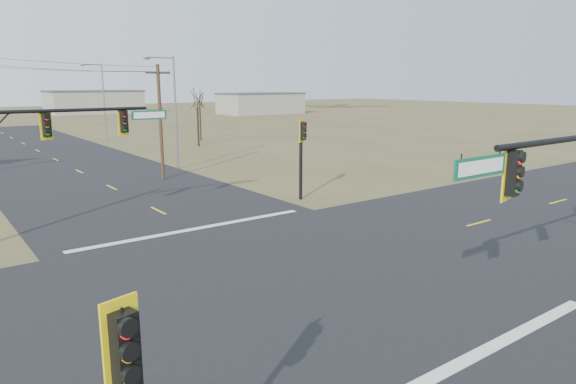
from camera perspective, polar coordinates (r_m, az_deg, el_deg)
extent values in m
plane|color=brown|center=(19.08, -0.10, -9.23)|extent=(320.00, 320.00, 0.00)
cube|color=black|center=(19.08, -0.10, -9.20)|extent=(160.00, 14.00, 0.02)
cube|color=black|center=(19.08, -0.10, -9.19)|extent=(14.00, 160.00, 0.02)
cube|color=silver|center=(14.32, 18.88, -17.41)|extent=(12.00, 0.40, 0.01)
cube|color=silver|center=(25.20, -10.28, -4.04)|extent=(12.00, 0.40, 0.01)
cube|color=#0B5136|center=(11.72, 20.60, 2.65)|extent=(1.80, 0.05, 0.45)
cylinder|color=black|center=(25.67, -23.57, 8.31)|extent=(7.65, 0.16, 0.16)
cube|color=#0B5136|center=(26.87, -15.17, 8.26)|extent=(1.80, 0.05, 0.45)
cylinder|color=black|center=(30.75, 1.43, 3.45)|extent=(0.20, 0.20, 4.68)
cylinder|color=#45311D|center=(38.13, -13.98, 7.44)|extent=(0.24, 0.24, 8.22)
cube|color=#45311D|center=(38.04, -14.25, 12.71)|extent=(1.99, 0.56, 0.12)
cylinder|color=gray|center=(42.71, -12.37, 8.53)|extent=(0.18, 0.18, 9.05)
cylinder|color=gray|center=(42.25, -14.03, 14.29)|extent=(2.17, 0.11, 0.11)
cube|color=gray|center=(41.84, -15.43, 14.11)|extent=(0.55, 0.39, 0.16)
cylinder|color=gray|center=(68.36, -19.76, 9.41)|extent=(0.19, 0.19, 9.30)
cylinder|color=gray|center=(68.04, -20.95, 13.08)|extent=(2.23, 0.11, 0.11)
cube|color=gray|center=(67.74, -21.88, 12.93)|extent=(0.52, 0.26, 0.17)
cylinder|color=black|center=(58.32, -9.96, 7.11)|extent=(0.22, 0.22, 4.23)
cylinder|color=black|center=(63.90, -9.71, 7.46)|extent=(0.18, 0.18, 4.08)
cube|color=gray|center=(129.39, -20.74, 9.28)|extent=(20.00, 12.00, 5.00)
cube|color=gray|center=(119.10, -3.05, 9.74)|extent=(18.00, 10.00, 4.50)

